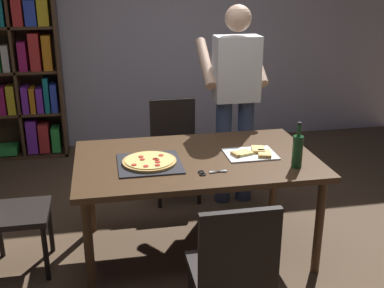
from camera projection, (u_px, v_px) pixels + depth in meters
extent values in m
plane|color=brown|center=(196.00, 249.00, 3.61)|extent=(12.00, 12.00, 0.00)
cube|color=#BCB7C6|center=(152.00, 27.00, 5.55)|extent=(6.40, 0.10, 2.80)
cube|color=#4C331E|center=(196.00, 160.00, 3.37)|extent=(1.70, 1.04, 0.04)
cylinder|color=#4C331E|center=(89.00, 250.00, 2.95)|extent=(0.06, 0.06, 0.71)
cylinder|color=#4C331E|center=(319.00, 227.00, 3.23)|extent=(0.06, 0.06, 0.71)
cylinder|color=#4C331E|center=(90.00, 191.00, 3.76)|extent=(0.06, 0.06, 0.71)
cylinder|color=#4C331E|center=(274.00, 176.00, 4.04)|extent=(0.06, 0.06, 0.71)
cube|color=black|center=(228.00, 271.00, 2.62)|extent=(0.42, 0.42, 0.04)
cube|color=black|center=(240.00, 251.00, 2.36)|extent=(0.42, 0.04, 0.45)
cylinder|color=black|center=(248.00, 282.00, 2.89)|extent=(0.04, 0.04, 0.41)
cube|color=black|center=(176.00, 154.00, 4.32)|extent=(0.42, 0.42, 0.04)
cube|color=black|center=(173.00, 123.00, 4.41)|extent=(0.42, 0.04, 0.45)
cylinder|color=black|center=(160.00, 186.00, 4.20)|extent=(0.04, 0.04, 0.41)
cylinder|color=black|center=(199.00, 183.00, 4.26)|extent=(0.04, 0.04, 0.41)
cylinder|color=black|center=(155.00, 171.00, 4.53)|extent=(0.04, 0.04, 0.41)
cylinder|color=black|center=(192.00, 168.00, 4.59)|extent=(0.04, 0.04, 0.41)
cube|color=black|center=(18.00, 214.00, 3.25)|extent=(0.42, 0.42, 0.04)
cylinder|color=black|center=(46.00, 253.00, 3.19)|extent=(0.04, 0.04, 0.41)
cylinder|color=black|center=(50.00, 227.00, 3.52)|extent=(0.04, 0.04, 0.41)
cube|color=#513823|center=(60.00, 70.00, 5.27)|extent=(0.03, 0.35, 1.95)
cube|color=#513823|center=(7.00, 155.00, 5.47)|extent=(1.40, 0.35, 0.03)
cube|color=#513823|center=(1.00, 114.00, 5.30)|extent=(1.34, 0.29, 0.03)
cube|color=#513823|center=(16.00, 71.00, 5.18)|extent=(0.03, 0.29, 1.89)
cube|color=green|center=(5.00, 149.00, 5.43)|extent=(0.28, 0.25, 0.09)
cube|color=purple|center=(33.00, 135.00, 5.43)|extent=(0.11, 0.22, 0.38)
cube|color=red|center=(45.00, 137.00, 5.46)|extent=(0.11, 0.22, 0.33)
cube|color=green|center=(56.00, 138.00, 5.50)|extent=(0.09, 0.22, 0.28)
cube|color=#B21E66|center=(3.00, 100.00, 5.24)|extent=(0.07, 0.22, 0.30)
cube|color=yellow|center=(12.00, 99.00, 5.25)|extent=(0.08, 0.22, 0.32)
cube|color=purple|center=(26.00, 99.00, 5.28)|extent=(0.07, 0.22, 0.30)
cube|color=orange|center=(33.00, 99.00, 5.30)|extent=(0.05, 0.22, 0.28)
cube|color=purple|center=(41.00, 99.00, 5.31)|extent=(0.07, 0.22, 0.28)
cube|color=teal|center=(47.00, 94.00, 5.31)|extent=(0.05, 0.22, 0.39)
cube|color=blue|center=(55.00, 97.00, 5.33)|extent=(0.07, 0.22, 0.32)
cube|color=silver|center=(7.00, 58.00, 5.10)|extent=(0.07, 0.22, 0.28)
cube|color=#B21E66|center=(23.00, 56.00, 5.12)|extent=(0.08, 0.22, 0.31)
cube|color=red|center=(35.00, 51.00, 5.13)|extent=(0.11, 0.22, 0.40)
cube|color=orange|center=(48.00, 52.00, 5.16)|extent=(0.09, 0.22, 0.37)
cube|color=teal|center=(2.00, 13.00, 4.94)|extent=(0.04, 0.22, 0.28)
cube|color=red|center=(18.00, 8.00, 4.96)|extent=(0.10, 0.22, 0.37)
cube|color=blue|center=(31.00, 13.00, 5.00)|extent=(0.11, 0.22, 0.26)
cube|color=yellow|center=(43.00, 8.00, 5.00)|extent=(0.11, 0.22, 0.35)
cylinder|color=#38476B|center=(245.00, 151.00, 4.27)|extent=(0.14, 0.14, 0.95)
cylinder|color=#38476B|center=(223.00, 152.00, 4.24)|extent=(0.14, 0.14, 0.95)
cube|color=white|center=(237.00, 69.00, 4.00)|extent=(0.38, 0.22, 0.55)
sphere|color=#E0B293|center=(238.00, 18.00, 3.86)|extent=(0.22, 0.22, 0.22)
cylinder|color=#E0B293|center=(256.00, 61.00, 4.20)|extent=(0.09, 0.50, 0.39)
cylinder|color=#E0B293|center=(206.00, 63.00, 4.12)|extent=(0.09, 0.50, 0.39)
cube|color=#2D2D33|center=(150.00, 164.00, 3.24)|extent=(0.43, 0.43, 0.01)
cylinder|color=tan|center=(149.00, 162.00, 3.24)|extent=(0.37, 0.37, 0.02)
cylinder|color=#EACC6B|center=(149.00, 160.00, 3.23)|extent=(0.33, 0.33, 0.01)
cylinder|color=#B22819|center=(142.00, 159.00, 3.23)|extent=(0.04, 0.04, 0.00)
cylinder|color=#B22819|center=(141.00, 157.00, 3.28)|extent=(0.04, 0.04, 0.00)
cylinder|color=#B22819|center=(157.00, 160.00, 3.23)|extent=(0.04, 0.04, 0.00)
cylinder|color=#B22819|center=(158.00, 162.00, 3.19)|extent=(0.04, 0.04, 0.00)
cylinder|color=#B22819|center=(155.00, 159.00, 3.24)|extent=(0.04, 0.04, 0.00)
cylinder|color=#B22819|center=(161.00, 155.00, 3.31)|extent=(0.04, 0.04, 0.00)
cylinder|color=#B22819|center=(158.00, 165.00, 3.13)|extent=(0.04, 0.04, 0.00)
cylinder|color=#B22819|center=(134.00, 165.00, 3.14)|extent=(0.04, 0.04, 0.00)
cylinder|color=#B22819|center=(146.00, 166.00, 3.12)|extent=(0.04, 0.04, 0.00)
cube|color=white|center=(250.00, 154.00, 3.41)|extent=(0.36, 0.28, 0.01)
cube|color=#EACC6B|center=(258.00, 149.00, 3.46)|extent=(0.12, 0.16, 0.02)
cube|color=tan|center=(259.00, 152.00, 3.41)|extent=(0.09, 0.04, 0.02)
cube|color=#EACC6B|center=(242.00, 153.00, 3.39)|extent=(0.16, 0.13, 0.02)
cube|color=tan|center=(235.00, 154.00, 3.36)|extent=(0.05, 0.09, 0.02)
cube|color=#EACC6B|center=(265.00, 154.00, 3.38)|extent=(0.13, 0.16, 0.02)
cube|color=tan|center=(265.00, 156.00, 3.33)|extent=(0.09, 0.05, 0.02)
cylinder|color=#194723|center=(297.00, 152.00, 3.16)|extent=(0.07, 0.07, 0.22)
cylinder|color=#194723|center=(299.00, 130.00, 3.11)|extent=(0.03, 0.03, 0.08)
cylinder|color=black|center=(300.00, 123.00, 3.09)|extent=(0.03, 0.03, 0.02)
cube|color=silver|center=(218.00, 171.00, 3.11)|extent=(0.12, 0.03, 0.01)
cube|color=silver|center=(218.00, 171.00, 3.11)|extent=(0.12, 0.02, 0.01)
torus|color=black|center=(201.00, 172.00, 3.10)|extent=(0.05, 0.05, 0.01)
torus|color=black|center=(203.00, 174.00, 3.07)|extent=(0.05, 0.05, 0.01)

